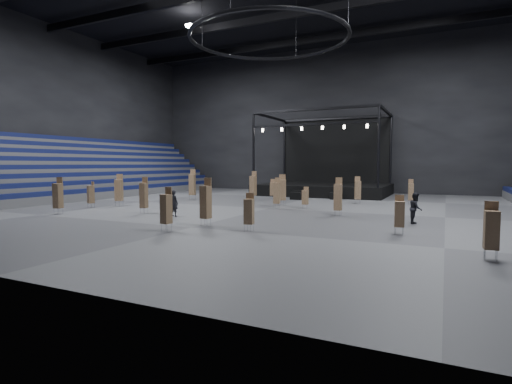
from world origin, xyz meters
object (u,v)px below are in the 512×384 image
at_px(chair_stack_2, 58,195).
at_px(chair_stack_4, 272,188).
at_px(chair_stack_13, 305,197).
at_px(chair_stack_10, 277,193).
at_px(chair_stack_3, 399,213).
at_px(chair_stack_7, 144,195).
at_px(chair_stack_17, 192,184).
at_px(flight_case_right, 335,196).
at_px(flight_case_left, 299,194).
at_px(chair_stack_14, 338,196).
at_px(chair_stack_6, 411,191).
at_px(man_center, 174,203).
at_px(chair_stack_1, 253,185).
at_px(chair_stack_11, 491,229).
at_px(chair_stack_12, 358,190).
at_px(chair_stack_5, 282,189).
at_px(chair_stack_9, 206,201).
at_px(chair_stack_0, 119,190).
at_px(chair_stack_16, 91,194).
at_px(stage, 326,182).
at_px(chair_stack_15, 249,211).
at_px(flight_case_mid, 296,196).
at_px(chair_stack_8, 166,208).
at_px(crew_member, 416,208).

distance_m(chair_stack_2, chair_stack_4, 19.35).
distance_m(chair_stack_2, chair_stack_13, 17.79).
bearing_deg(chair_stack_10, chair_stack_13, 10.67).
xyz_separation_m(chair_stack_3, chair_stack_13, (-7.76, 8.78, -0.12)).
distance_m(chair_stack_7, chair_stack_17, 11.08).
relative_size(flight_case_right, chair_stack_13, 0.61).
relative_size(flight_case_left, chair_stack_14, 0.45).
distance_m(chair_stack_6, man_center, 20.28).
height_order(flight_case_right, chair_stack_14, chair_stack_14).
distance_m(flight_case_right, chair_stack_1, 8.12).
bearing_deg(chair_stack_4, chair_stack_14, -61.63).
bearing_deg(chair_stack_7, chair_stack_11, -21.37).
xyz_separation_m(chair_stack_12, chair_stack_13, (-2.86, -5.76, -0.31)).
distance_m(chair_stack_5, chair_stack_11, 19.84).
bearing_deg(chair_stack_9, chair_stack_12, 77.97).
bearing_deg(chair_stack_0, chair_stack_5, 5.80).
relative_size(chair_stack_0, chair_stack_17, 0.90).
bearing_deg(chair_stack_1, chair_stack_16, -120.13).
xyz_separation_m(flight_case_right, chair_stack_5, (-2.53, -7.60, 1.01)).
xyz_separation_m(stage, flight_case_right, (2.77, -6.34, -1.10)).
distance_m(flight_case_left, chair_stack_7, 17.74).
relative_size(flight_case_right, chair_stack_3, 0.54).
height_order(chair_stack_0, chair_stack_15, chair_stack_0).
distance_m(flight_case_mid, chair_stack_8, 20.06).
xyz_separation_m(flight_case_mid, chair_stack_5, (0.88, -5.75, 1.00)).
xyz_separation_m(flight_case_left, chair_stack_11, (15.12, -22.17, 0.74)).
relative_size(chair_stack_7, chair_stack_9, 0.95).
bearing_deg(chair_stack_11, flight_case_mid, 121.97).
relative_size(chair_stack_10, chair_stack_12, 1.01).
bearing_deg(chair_stack_5, chair_stack_7, -152.47).
relative_size(flight_case_left, chair_stack_16, 0.56).
distance_m(flight_case_left, chair_stack_0, 17.62).
distance_m(chair_stack_0, chair_stack_14, 17.80).
bearing_deg(chair_stack_14, crew_member, -14.87).
distance_m(chair_stack_7, chair_stack_10, 10.06).
bearing_deg(stage, chair_stack_16, -120.34).
bearing_deg(chair_stack_1, chair_stack_4, 57.77).
distance_m(chair_stack_6, chair_stack_11, 20.44).
height_order(chair_stack_2, chair_stack_9, chair_stack_9).
relative_size(stage, chair_stack_4, 7.06).
xyz_separation_m(chair_stack_4, crew_member, (13.91, -11.41, -0.15)).
relative_size(chair_stack_9, crew_member, 1.50).
height_order(chair_stack_6, chair_stack_7, chair_stack_7).
bearing_deg(chair_stack_13, man_center, -122.95).
distance_m(chair_stack_13, chair_stack_14, 4.62).
bearing_deg(flight_case_left, flight_case_right, -4.18).
relative_size(chair_stack_6, chair_stack_15, 1.10).
xyz_separation_m(chair_stack_4, chair_stack_17, (-6.90, -3.77, 0.45)).
bearing_deg(crew_member, man_center, 102.83).
bearing_deg(flight_case_mid, chair_stack_3, -55.16).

